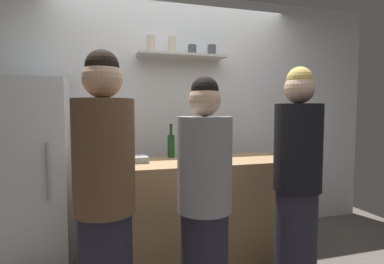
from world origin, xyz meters
The scene contains 11 objects.
back_wall_assembly centered at (0.00, 1.25, 1.30)m, with size 4.80×0.32×2.60m.
refrigerator centered at (-1.35, 0.85, 0.82)m, with size 0.58×0.61×1.63m.
counter centered at (-0.03, 0.53, 0.47)m, with size 1.74×0.64×0.93m, color #9E7A51.
baking_pan centered at (-0.58, 0.60, 0.96)m, with size 0.34×0.24×0.05m, color gray.
utensil_holder centered at (0.09, 0.62, 0.99)m, with size 0.10×0.10×0.22m.
wine_bottle_dark_glass centered at (0.00, 0.50, 1.06)m, with size 0.08×0.08×0.32m.
wine_bottle_green_glass centered at (-0.16, 0.75, 1.05)m, with size 0.07×0.07×0.31m.
water_bottle_plastic centered at (0.12, 0.77, 1.03)m, with size 0.09×0.09×0.22m.
person_grey_hoodie centered at (-0.17, -0.25, 0.77)m, with size 0.34×0.34×1.58m.
person_blonde centered at (0.57, -0.14, 0.83)m, with size 0.34×0.34×1.68m.
person_brown_jacket centered at (-0.78, -0.28, 0.84)m, with size 0.34×0.34×1.70m.
Camera 1 is at (-0.79, -2.05, 1.37)m, focal length 28.98 mm.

